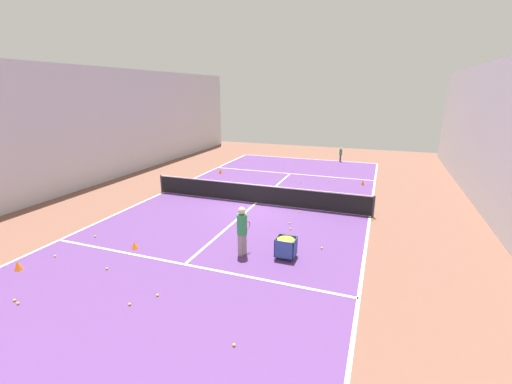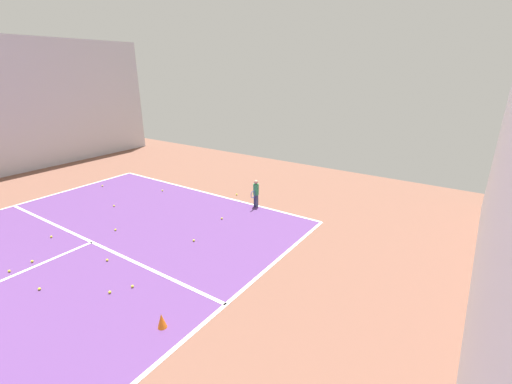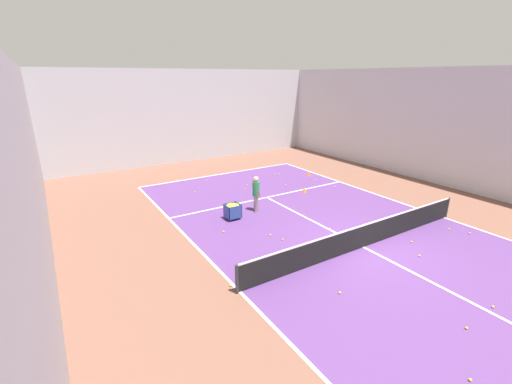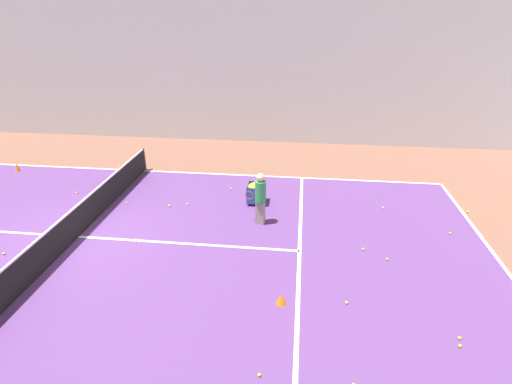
{
  "view_description": "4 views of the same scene",
  "coord_description": "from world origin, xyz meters",
  "px_view_note": "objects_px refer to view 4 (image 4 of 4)",
  "views": [
    {
      "loc": [
        -5.52,
        14.97,
        5.34
      ],
      "look_at": [
        0.0,
        0.0,
        0.57
      ],
      "focal_mm": 24.0,
      "sensor_mm": 36.0,
      "label": 1
    },
    {
      "loc": [
        -9.57,
        -1.58,
        5.13
      ],
      "look_at": [
        -2.61,
        -11.89,
        0.6
      ],
      "focal_mm": 24.0,
      "sensor_mm": 36.0,
      "label": 2
    },
    {
      "loc": [
        -9.57,
        -7.65,
        6.13
      ],
      "look_at": [
        -1.47,
        5.31,
        0.94
      ],
      "focal_mm": 24.0,
      "sensor_mm": 36.0,
      "label": 3
    },
    {
      "loc": [
        9.57,
        6.47,
        6.23
      ],
      "look_at": [
        -2.9,
        5.0,
        0.42
      ],
      "focal_mm": 28.0,
      "sensor_mm": 36.0,
      "label": 4
    }
  ],
  "objects_px": {
    "training_cone_0": "(17,167)",
    "tennis_net": "(76,222)",
    "coach_at_net": "(260,195)",
    "ball_cart": "(256,190)"
  },
  "relations": [
    {
      "from": "coach_at_net",
      "to": "ball_cart",
      "type": "relative_size",
      "value": 2.37
    },
    {
      "from": "coach_at_net",
      "to": "ball_cart",
      "type": "bearing_deg",
      "value": -61.48
    },
    {
      "from": "coach_at_net",
      "to": "training_cone_0",
      "type": "relative_size",
      "value": 5.05
    },
    {
      "from": "tennis_net",
      "to": "training_cone_0",
      "type": "bearing_deg",
      "value": -131.8
    },
    {
      "from": "coach_at_net",
      "to": "training_cone_0",
      "type": "distance_m",
      "value": 11.08
    },
    {
      "from": "training_cone_0",
      "to": "tennis_net",
      "type": "bearing_deg",
      "value": 48.2
    },
    {
      "from": "ball_cart",
      "to": "training_cone_0",
      "type": "relative_size",
      "value": 2.13
    },
    {
      "from": "coach_at_net",
      "to": "training_cone_0",
      "type": "height_order",
      "value": "coach_at_net"
    },
    {
      "from": "ball_cart",
      "to": "tennis_net",
      "type": "bearing_deg",
      "value": -59.93
    },
    {
      "from": "tennis_net",
      "to": "training_cone_0",
      "type": "xyz_separation_m",
      "value": [
        -4.71,
        -5.26,
        -0.32
      ]
    }
  ]
}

